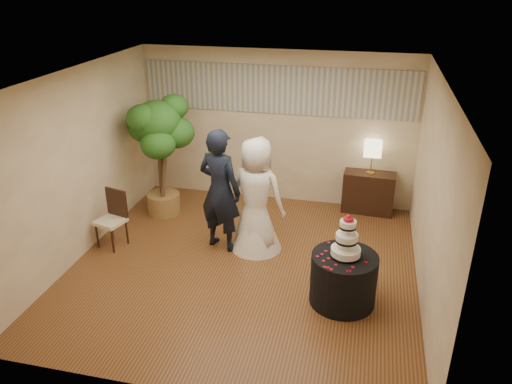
% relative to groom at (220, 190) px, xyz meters
% --- Properties ---
extents(floor, '(5.00, 5.00, 0.00)m').
position_rel_groom_xyz_m(floor, '(0.49, -0.50, -0.97)').
color(floor, brown).
rests_on(floor, ground).
extents(ceiling, '(5.00, 5.00, 0.00)m').
position_rel_groom_xyz_m(ceiling, '(0.49, -0.50, 1.83)').
color(ceiling, white).
rests_on(ceiling, wall_back).
extents(wall_back, '(5.00, 0.06, 2.80)m').
position_rel_groom_xyz_m(wall_back, '(0.49, 2.00, 0.43)').
color(wall_back, beige).
rests_on(wall_back, ground).
extents(wall_front, '(5.00, 0.06, 2.80)m').
position_rel_groom_xyz_m(wall_front, '(0.49, -3.00, 0.43)').
color(wall_front, beige).
rests_on(wall_front, ground).
extents(wall_left, '(0.06, 5.00, 2.80)m').
position_rel_groom_xyz_m(wall_left, '(-2.01, -0.50, 0.43)').
color(wall_left, beige).
rests_on(wall_left, ground).
extents(wall_right, '(0.06, 5.00, 2.80)m').
position_rel_groom_xyz_m(wall_right, '(2.99, -0.50, 0.43)').
color(wall_right, beige).
rests_on(wall_right, ground).
extents(mural_border, '(4.90, 0.02, 0.85)m').
position_rel_groom_xyz_m(mural_border, '(0.49, 1.98, 1.13)').
color(mural_border, '#A8A89C').
rests_on(mural_border, wall_back).
extents(groom, '(0.82, 0.66, 1.95)m').
position_rel_groom_xyz_m(groom, '(0.00, 0.00, 0.00)').
color(groom, black).
rests_on(groom, floor).
extents(bride, '(1.05, 0.97, 1.82)m').
position_rel_groom_xyz_m(bride, '(0.55, 0.08, -0.06)').
color(bride, white).
rests_on(bride, floor).
extents(cake_table, '(1.07, 1.07, 0.70)m').
position_rel_groom_xyz_m(cake_table, '(1.98, -1.03, -0.62)').
color(cake_table, black).
rests_on(cake_table, floor).
extents(wedding_cake, '(0.39, 0.39, 0.59)m').
position_rel_groom_xyz_m(wedding_cake, '(1.98, -1.03, 0.02)').
color(wedding_cake, white).
rests_on(wedding_cake, cake_table).
extents(console, '(0.92, 0.45, 0.75)m').
position_rel_groom_xyz_m(console, '(2.22, 1.79, -0.60)').
color(console, black).
rests_on(console, floor).
extents(table_lamp, '(0.30, 0.30, 0.58)m').
position_rel_groom_xyz_m(table_lamp, '(2.22, 1.79, 0.07)').
color(table_lamp, beige).
rests_on(table_lamp, console).
extents(ficus_tree, '(1.46, 1.46, 2.18)m').
position_rel_groom_xyz_m(ficus_tree, '(-1.35, 0.90, 0.11)').
color(ficus_tree, '#265C1C').
rests_on(ficus_tree, floor).
extents(side_chair, '(0.52, 0.54, 0.91)m').
position_rel_groom_xyz_m(side_chair, '(-1.70, -0.38, -0.52)').
color(side_chair, black).
rests_on(side_chair, floor).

